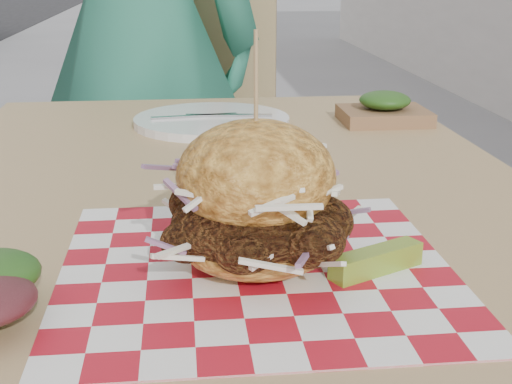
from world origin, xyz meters
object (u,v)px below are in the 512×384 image
diner (137,37)px  sandwich (256,206)px  patio_table (226,243)px  patio_chair (209,145)px

diner → sandwich: diner is taller
diner → patio_table: (0.15, -0.93, -0.17)m
diner → patio_chair: diner is taller
patio_table → patio_chair: (0.02, 0.99, -0.12)m
patio_chair → sandwich: sandwich is taller
patio_table → sandwich: bearing=-87.4°
patio_chair → patio_table: bearing=-80.2°
diner → sandwich: (0.17, -1.19, -0.03)m
sandwich → patio_chair: bearing=89.7°
diner → patio_chair: 0.34m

